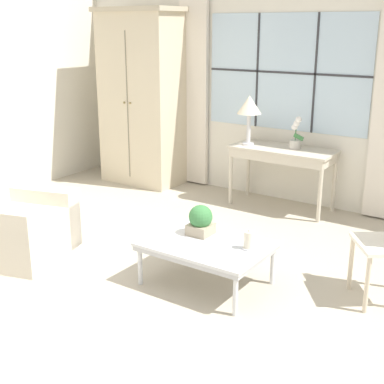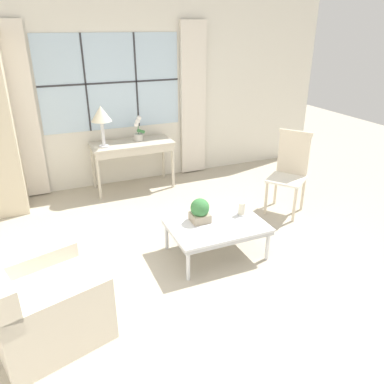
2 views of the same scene
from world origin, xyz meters
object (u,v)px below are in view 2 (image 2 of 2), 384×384
object	(u,v)px
table_lamp	(101,115)
coffee_table	(216,227)
side_chair_wooden	(290,168)
potted_orchid	(138,131)
console_table	(132,148)
pillar_candle	(242,209)
potted_plant_small	(200,210)
armchair_upholstered	(42,305)

from	to	relation	value
table_lamp	coffee_table	bearing A→B (deg)	-70.08
table_lamp	coffee_table	xyz separation A→B (m)	(0.76, -2.10, -0.84)
side_chair_wooden	coffee_table	size ratio (longest dim) A/B	1.07
side_chair_wooden	coffee_table	world-z (taller)	side_chair_wooden
table_lamp	potted_orchid	world-z (taller)	table_lamp
console_table	pillar_candle	world-z (taller)	console_table
potted_plant_small	side_chair_wooden	bearing A→B (deg)	17.82
potted_plant_small	pillar_candle	xyz separation A→B (m)	(0.49, -0.05, -0.06)
potted_orchid	coffee_table	world-z (taller)	potted_orchid
pillar_candle	console_table	bearing A→B (deg)	108.13
console_table	potted_plant_small	size ratio (longest dim) A/B	4.62
console_table	side_chair_wooden	size ratio (longest dim) A/B	1.11
table_lamp	side_chair_wooden	bearing A→B (deg)	-34.84
side_chair_wooden	potted_plant_small	distance (m)	1.60
console_table	pillar_candle	bearing A→B (deg)	-71.87
potted_orchid	side_chair_wooden	bearing A→B (deg)	-45.38
console_table	coffee_table	world-z (taller)	console_table
potted_orchid	pillar_candle	distance (m)	2.26
armchair_upholstered	side_chair_wooden	distance (m)	3.38
armchair_upholstered	coffee_table	distance (m)	1.87
armchair_upholstered	pillar_candle	xyz separation A→B (m)	(2.15, 0.57, 0.17)
table_lamp	console_table	bearing A→B (deg)	9.70
potted_orchid	coffee_table	size ratio (longest dim) A/B	0.37
potted_orchid	pillar_candle	world-z (taller)	potted_orchid
console_table	side_chair_wooden	world-z (taller)	side_chair_wooden
side_chair_wooden	coffee_table	xyz separation A→B (m)	(-1.38, -0.61, -0.27)
console_table	coffee_table	distance (m)	2.21
side_chair_wooden	table_lamp	bearing A→B (deg)	145.16
pillar_candle	coffee_table	bearing A→B (deg)	-168.35
table_lamp	pillar_candle	world-z (taller)	table_lamp
side_chair_wooden	potted_plant_small	size ratio (longest dim) A/B	4.15
potted_plant_small	pillar_candle	bearing A→B (deg)	-5.72
armchair_upholstered	coffee_table	world-z (taller)	armchair_upholstered
potted_orchid	side_chair_wooden	distance (m)	2.28
potted_orchid	potted_plant_small	world-z (taller)	potted_orchid
console_table	coffee_table	size ratio (longest dim) A/B	1.19
console_table	armchair_upholstered	bearing A→B (deg)	-118.74
coffee_table	pillar_candle	distance (m)	0.37
console_table	armchair_upholstered	size ratio (longest dim) A/B	1.15
potted_orchid	side_chair_wooden	world-z (taller)	potted_orchid
console_table	pillar_candle	distance (m)	2.21
side_chair_wooden	potted_orchid	bearing A→B (deg)	134.62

